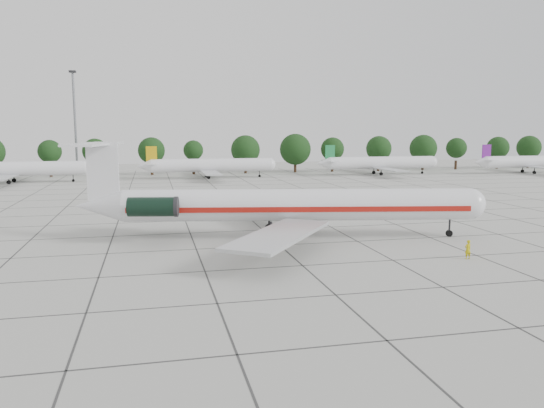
% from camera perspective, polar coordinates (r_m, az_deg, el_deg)
% --- Properties ---
extents(ground, '(260.00, 260.00, 0.00)m').
position_cam_1_polar(ground, '(51.29, 0.82, -4.45)').
color(ground, '#B4B4AC').
rests_on(ground, ground).
extents(apron_joints, '(170.00, 170.00, 0.02)m').
position_cam_1_polar(apron_joints, '(65.69, -2.27, -1.69)').
color(apron_joints, '#383838').
rests_on(apron_joints, ground).
extents(main_airliner, '(41.59, 32.44, 9.84)m').
position_cam_1_polar(main_airliner, '(54.02, 0.44, -0.07)').
color(main_airliner, silver).
rests_on(main_airliner, ground).
extents(ground_crew, '(0.66, 0.47, 1.67)m').
position_cam_1_polar(ground_crew, '(48.71, 20.32, -4.61)').
color(ground_crew, '#C1B00B').
rests_on(ground_crew, ground).
extents(bg_airliner_b, '(28.24, 27.20, 7.40)m').
position_cam_1_polar(bg_airliner_b, '(122.86, -25.93, 3.39)').
color(bg_airliner_b, silver).
rests_on(bg_airliner_b, ground).
extents(bg_airliner_c, '(28.24, 27.20, 7.40)m').
position_cam_1_polar(bg_airliner_c, '(122.81, -6.59, 4.14)').
color(bg_airliner_c, silver).
rests_on(bg_airliner_c, ground).
extents(bg_airliner_d, '(28.24, 27.20, 7.40)m').
position_cam_1_polar(bg_airliner_d, '(134.19, 11.61, 4.35)').
color(bg_airliner_d, silver).
rests_on(bg_airliner_d, ground).
extents(bg_airliner_e, '(28.24, 27.20, 7.40)m').
position_cam_1_polar(bg_airliner_e, '(151.32, 26.15, 4.09)').
color(bg_airliner_e, silver).
rests_on(bg_airliner_e, ground).
extents(tree_line, '(249.86, 8.44, 10.22)m').
position_cam_1_polar(tree_line, '(133.76, -12.84, 5.62)').
color(tree_line, '#332114').
rests_on(tree_line, ground).
extents(floodlight_mast, '(1.60, 1.60, 25.45)m').
position_cam_1_polar(floodlight_mast, '(141.86, -20.45, 8.80)').
color(floodlight_mast, slate).
rests_on(floodlight_mast, ground).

